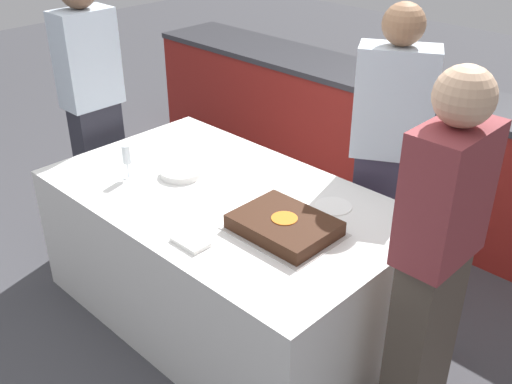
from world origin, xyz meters
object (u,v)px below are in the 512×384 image
cake (284,225)px  person_seated_left (94,109)px  person_cutting_cake (388,154)px  plate_stack (182,172)px  person_seated_right (434,270)px  wine_glass (127,156)px

cake → person_seated_left: 1.60m
cake → person_cutting_cake: (0.00, 0.82, 0.07)m
cake → plate_stack: size_ratio=2.12×
person_seated_left → person_seated_right: bearing=-90.0°
cake → wine_glass: size_ratio=2.58×
person_seated_left → person_cutting_cake: bearing=-64.2°
cake → person_seated_right: person_seated_right is taller
plate_stack → person_seated_left: person_seated_left is taller
wine_glass → person_seated_left: 0.69m
cake → person_seated_left: bearing=178.3°
person_seated_left → person_seated_right: (2.30, 0.00, -0.02)m
cake → person_seated_right: 0.71m
plate_stack → person_cutting_cake: person_cutting_cake is taller
person_seated_left → person_seated_right: 2.30m
wine_glass → cake: bearing=10.6°
person_seated_left → plate_stack: bearing=-91.0°
cake → plate_stack: 0.76m
wine_glass → person_seated_right: person_seated_right is taller
person_seated_right → plate_stack: bearing=-89.4°
wine_glass → person_cutting_cake: person_cutting_cake is taller
person_cutting_cake → person_seated_left: bearing=-4.3°
plate_stack → person_seated_left: (-0.84, 0.01, 0.13)m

